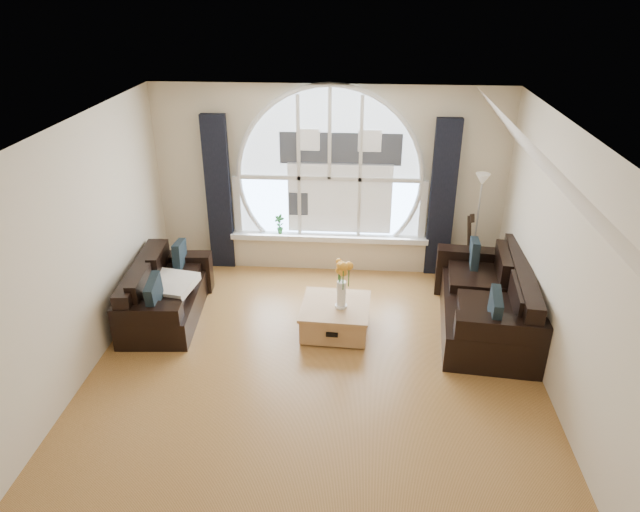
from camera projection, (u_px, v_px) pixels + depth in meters
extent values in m
cube|color=brown|center=(314.00, 377.00, 6.33)|extent=(5.00, 5.50, 0.01)
cube|color=silver|center=(313.00, 135.00, 5.15)|extent=(5.00, 5.50, 0.01)
cube|color=beige|center=(330.00, 181.00, 8.20)|extent=(5.00, 0.01, 2.70)
cube|color=beige|center=(273.00, 488.00, 3.27)|extent=(5.00, 0.01, 2.70)
cube|color=beige|center=(72.00, 260.00, 5.91)|extent=(0.01, 5.50, 2.70)
cube|color=beige|center=(569.00, 277.00, 5.57)|extent=(0.01, 5.50, 2.70)
cube|color=silver|center=(556.00, 178.00, 5.15)|extent=(0.92, 5.50, 0.72)
cube|color=silver|center=(330.00, 163.00, 8.06)|extent=(2.60, 0.06, 2.15)
cube|color=white|center=(329.00, 237.00, 8.48)|extent=(2.90, 0.22, 0.08)
cube|color=white|center=(329.00, 163.00, 8.03)|extent=(2.76, 0.08, 2.15)
cube|color=silver|center=(340.00, 172.00, 8.09)|extent=(1.70, 0.02, 1.50)
cube|color=black|center=(219.00, 194.00, 8.29)|extent=(0.35, 0.12, 2.30)
cube|color=black|center=(442.00, 200.00, 8.08)|extent=(0.35, 0.12, 2.30)
cube|color=black|center=(166.00, 289.00, 7.31)|extent=(0.93, 1.68, 0.72)
cube|color=black|center=(485.00, 301.00, 7.04)|extent=(1.18, 2.07, 0.88)
cube|color=#A67647|center=(335.00, 316.00, 7.08)|extent=(0.87, 0.87, 0.41)
cube|color=silver|center=(171.00, 284.00, 7.20)|extent=(0.64, 0.64, 0.10)
cube|color=white|center=(342.00, 279.00, 6.80)|extent=(0.24, 0.24, 0.70)
cube|color=#B2B2B2|center=(476.00, 228.00, 8.04)|extent=(0.24, 0.24, 1.60)
cube|color=#9B5E31|center=(467.00, 246.00, 8.16)|extent=(0.42, 0.35, 1.06)
imported|color=#1E6023|center=(279.00, 224.00, 8.45)|extent=(0.18, 0.15, 0.29)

